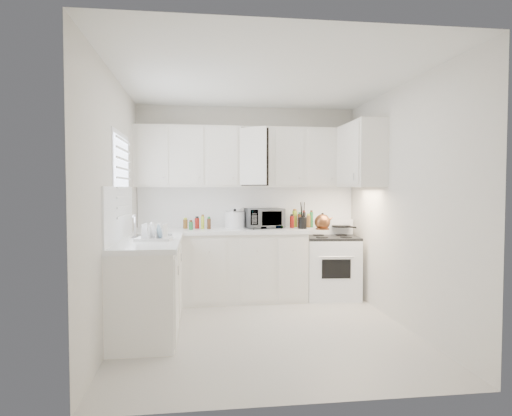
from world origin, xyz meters
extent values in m
plane|color=beige|center=(0.00, 0.00, 0.00)|extent=(3.20, 3.20, 0.00)
plane|color=white|center=(0.00, 0.00, 2.60)|extent=(3.20, 3.20, 0.00)
plane|color=silver|center=(0.00, 1.60, 1.30)|extent=(3.00, 0.00, 3.00)
plane|color=silver|center=(0.00, -1.60, 1.30)|extent=(3.00, 0.00, 3.00)
plane|color=silver|center=(-1.50, 0.00, 1.30)|extent=(0.00, 3.20, 3.20)
plane|color=silver|center=(1.50, 0.00, 1.30)|extent=(0.00, 3.20, 3.20)
cube|color=white|center=(-0.39, 1.29, 0.93)|extent=(2.24, 0.64, 0.05)
cube|color=white|center=(-1.19, 0.20, 0.93)|extent=(0.64, 1.62, 0.05)
cube|color=white|center=(0.00, 1.59, 1.23)|extent=(2.98, 0.02, 0.55)
cube|color=white|center=(-1.49, 0.20, 1.23)|extent=(0.02, 1.60, 0.55)
imported|color=gray|center=(0.19, 1.34, 1.11)|extent=(0.52, 0.36, 0.33)
cylinder|color=white|center=(-0.14, 1.52, 1.08)|extent=(0.12, 0.12, 0.27)
cylinder|color=brown|center=(-0.85, 1.42, 1.02)|extent=(0.06, 0.06, 0.13)
cylinder|color=#257036|center=(-0.78, 1.33, 1.02)|extent=(0.06, 0.06, 0.13)
cylinder|color=#A61D16|center=(-0.70, 1.42, 1.02)|extent=(0.06, 0.06, 0.13)
cylinder|color=#C5DD34|center=(-0.62, 1.33, 1.02)|extent=(0.06, 0.06, 0.13)
cylinder|color=#512E17|center=(-0.55, 1.42, 1.02)|extent=(0.06, 0.06, 0.13)
cylinder|color=#A61D16|center=(0.58, 1.46, 1.05)|extent=(0.06, 0.06, 0.19)
cylinder|color=#C5DD34|center=(0.64, 1.40, 1.05)|extent=(0.06, 0.06, 0.19)
cylinder|color=#512E17|center=(0.69, 1.46, 1.05)|extent=(0.06, 0.06, 0.19)
cylinder|color=black|center=(0.74, 1.40, 1.05)|extent=(0.06, 0.06, 0.19)
cylinder|color=brown|center=(0.80, 1.46, 1.05)|extent=(0.06, 0.06, 0.19)
cylinder|color=#257036|center=(0.85, 1.40, 1.05)|extent=(0.06, 0.06, 0.19)
camera|label=1|loc=(-0.68, -4.50, 1.48)|focal=31.05mm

